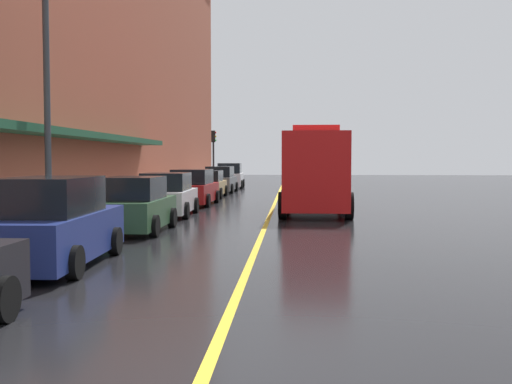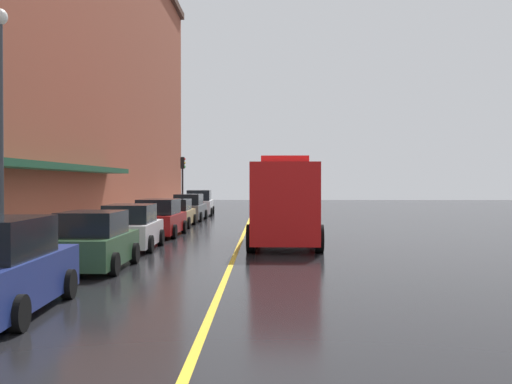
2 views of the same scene
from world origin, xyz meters
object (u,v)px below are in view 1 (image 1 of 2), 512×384
parking_meter_1 (208,175)px  parking_meter_0 (170,182)px  parking_meter_3 (196,177)px  parked_car_5 (207,185)px  parked_car_3 (167,196)px  fire_truck (315,173)px  parked_car_4 (193,188)px  parked_car_1 (54,225)px  traffic_light_near (214,147)px  parked_car_6 (220,180)px  parking_meter_4 (149,186)px  street_lamp_left (47,81)px  parked_car_7 (230,176)px  parking_meter_2 (206,175)px  parked_car_2 (135,206)px

parking_meter_1 → parking_meter_0: bearing=-90.0°
parking_meter_0 → parking_meter_3: (0.00, 8.46, 0.00)m
parking_meter_3 → parked_car_5: bearing=-72.6°
parked_car_3 → fire_truck: (5.82, 1.95, 0.86)m
parked_car_4 → parked_car_1: bearing=-179.0°
parking_meter_0 → traffic_light_near: size_ratio=0.31×
parked_car_6 → parking_meter_4: (-1.40, -14.58, 0.24)m
parking_meter_0 → parking_meter_1: bearing=90.0°
parking_meter_1 → street_lamp_left: (-0.60, -28.22, 3.34)m
parked_car_7 → parking_meter_2: size_ratio=3.45×
parking_meter_2 → parking_meter_3: bearing=-90.0°
parked_car_2 → street_lamp_left: street_lamp_left is taller
parked_car_3 → street_lamp_left: size_ratio=0.62×
parked_car_5 → parking_meter_4: parked_car_5 is taller
parked_car_1 → parked_car_5: size_ratio=1.00×
parked_car_4 → parking_meter_3: 10.22m
parked_car_1 → parked_car_2: size_ratio=1.17×
parked_car_3 → parking_meter_2: size_ratio=3.22×
parked_car_3 → parked_car_5: size_ratio=0.88×
parked_car_2 → parked_car_6: parked_car_6 is taller
parked_car_2 → parking_meter_2: 25.51m
parking_meter_4 → street_lamp_left: (-0.60, -9.41, 3.34)m
parked_car_3 → parked_car_7: size_ratio=0.93×
parked_car_3 → parking_meter_1: (-1.36, 21.40, 0.27)m
parked_car_5 → fire_truck: fire_truck is taller
parked_car_6 → parked_car_7: 6.42m
parked_car_3 → fire_truck: 6.20m
parked_car_3 → parking_meter_3: bearing=3.7°
parked_car_7 → parking_meter_3: 7.94m
parked_car_4 → parking_meter_3: (-1.45, 10.11, 0.25)m
parking_meter_4 → street_lamp_left: size_ratio=0.19×
parked_car_4 → parking_meter_0: parked_car_4 is taller
parking_meter_2 → parking_meter_4: size_ratio=1.00×
parked_car_7 → traffic_light_near: 2.66m
fire_truck → parked_car_7: bearing=-163.6°
parking_meter_1 → parked_car_3: bearing=-86.4°
parked_car_5 → parking_meter_0: 4.47m
parked_car_6 → parking_meter_1: 4.46m
parked_car_3 → parked_car_2: bearing=179.8°
parked_car_3 → parking_meter_4: (-1.36, 2.60, 0.27)m
parked_car_5 → parking_meter_4: 9.10m
parked_car_1 → parking_meter_2: parked_car_1 is taller
parked_car_6 → parking_meter_3: bearing=135.4°
parking_meter_1 → parking_meter_2: 1.24m
parked_car_1 → parking_meter_2: size_ratio=3.63×
parked_car_3 → parked_car_5: 11.60m
parked_car_5 → fire_truck: size_ratio=0.60×
traffic_light_near → parked_car_3: bearing=-86.9°
parking_meter_0 → parked_car_7: bearing=85.1°
parked_car_4 → parking_meter_4: (-1.45, -3.08, 0.25)m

